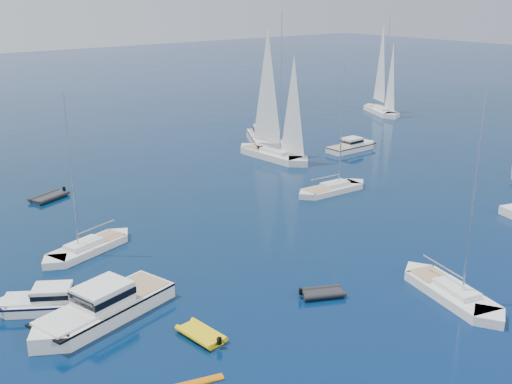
% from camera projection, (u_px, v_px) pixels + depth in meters
% --- Properties ---
extents(ground, '(400.00, 400.00, 0.00)m').
position_uv_depth(ground, '(470.00, 344.00, 37.09)').
color(ground, '#091C55').
rests_on(ground, ground).
extents(motor_cruiser_centre, '(11.78, 6.15, 2.96)m').
position_uv_depth(motor_cruiser_centre, '(102.00, 319.00, 39.98)').
color(motor_cruiser_centre, silver).
rests_on(motor_cruiser_centre, ground).
extents(motor_cruiser_far_r, '(8.39, 2.57, 2.20)m').
position_uv_depth(motor_cruiser_far_r, '(352.00, 150.00, 81.84)').
color(motor_cruiser_far_r, silver).
rests_on(motor_cruiser_far_r, ground).
extents(motor_cruiser_far_l, '(8.17, 6.54, 2.14)m').
position_uv_depth(motor_cruiser_far_l, '(52.00, 309.00, 41.20)').
color(motor_cruiser_far_l, white).
rests_on(motor_cruiser_far_l, ground).
extents(motor_cruiser_distant, '(9.87, 13.08, 3.37)m').
position_uv_depth(motor_cruiser_distant, '(266.00, 146.00, 84.12)').
color(motor_cruiser_distant, silver).
rests_on(motor_cruiser_distant, ground).
extents(sailboat_fore, '(5.23, 10.54, 15.00)m').
position_uv_depth(sailboat_fore, '(451.00, 297.00, 42.75)').
color(sailboat_fore, white).
rests_on(sailboat_fore, ground).
extents(sailboat_mid_l, '(9.66, 5.06, 13.76)m').
position_uv_depth(sailboat_mid_l, '(88.00, 251.00, 50.24)').
color(sailboat_mid_l, silver).
rests_on(sailboat_mid_l, ground).
extents(sailboat_centre, '(9.54, 3.06, 13.82)m').
position_uv_depth(sailboat_centre, '(332.00, 192.00, 65.01)').
color(sailboat_centre, silver).
rests_on(sailboat_centre, ground).
extents(sailboat_sails_r, '(4.03, 12.82, 18.60)m').
position_uv_depth(sailboat_sails_r, '(273.00, 158.00, 78.13)').
color(sailboat_sails_r, silver).
rests_on(sailboat_sails_r, ground).
extents(sailboat_sails_far, '(7.66, 11.84, 17.13)m').
position_uv_depth(sailboat_sails_far, '(381.00, 113.00, 106.21)').
color(sailboat_sails_far, white).
rests_on(sailboat_sails_far, ground).
extents(tender_yellow, '(2.23, 3.60, 0.95)m').
position_uv_depth(tender_yellow, '(201.00, 337.00, 37.83)').
color(tender_yellow, yellow).
rests_on(tender_yellow, ground).
extents(tender_grey_near, '(3.65, 3.01, 0.95)m').
position_uv_depth(tender_grey_near, '(322.00, 296.00, 42.95)').
color(tender_grey_near, black).
rests_on(tender_grey_near, ground).
extents(tender_grey_far, '(4.66, 3.61, 0.95)m').
position_uv_depth(tender_grey_far, '(50.00, 199.00, 62.78)').
color(tender_grey_far, black).
rests_on(tender_grey_far, ground).
extents(kayak_orange, '(3.19, 1.42, 0.30)m').
position_uv_depth(kayak_orange, '(195.00, 384.00, 33.40)').
color(kayak_orange, '#C86809').
rests_on(kayak_orange, ground).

